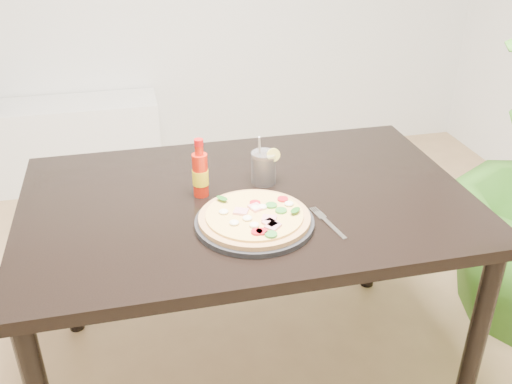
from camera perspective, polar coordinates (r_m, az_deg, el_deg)
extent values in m
cube|color=black|center=(1.80, -0.87, -1.01)|extent=(1.40, 0.90, 0.04)
cylinder|color=black|center=(1.96, 21.10, -13.97)|extent=(0.06, 0.06, 0.71)
cylinder|color=black|center=(2.32, -18.69, -6.16)|extent=(0.06, 0.06, 0.71)
cylinder|color=black|center=(2.50, 11.73, -2.51)|extent=(0.06, 0.06, 0.71)
cylinder|color=black|center=(1.64, -0.16, -3.06)|extent=(0.34, 0.34, 0.02)
cylinder|color=tan|center=(1.63, -0.16, -2.61)|extent=(0.32, 0.32, 0.01)
cylinder|color=#F9E86C|center=(1.63, -0.16, -2.29)|extent=(0.28, 0.28, 0.01)
cube|color=pink|center=(1.60, 1.33, -2.67)|extent=(0.05, 0.05, 0.01)
cube|color=pink|center=(1.65, -0.01, -1.55)|extent=(0.05, 0.05, 0.01)
cube|color=pink|center=(1.63, -1.52, -1.96)|extent=(0.05, 0.05, 0.01)
cube|color=pink|center=(1.56, 1.71, -3.44)|extent=(0.05, 0.05, 0.01)
cube|color=pink|center=(1.58, 1.47, -3.13)|extent=(0.05, 0.05, 0.01)
cylinder|color=red|center=(1.54, 0.09, -4.02)|extent=(0.03, 0.03, 0.01)
cylinder|color=red|center=(1.54, 0.57, -3.98)|extent=(0.03, 0.03, 0.01)
cylinder|color=red|center=(1.67, -0.10, -1.11)|extent=(0.03, 0.03, 0.01)
cylinder|color=red|center=(1.70, 2.69, -0.72)|extent=(0.03, 0.03, 0.01)
cylinder|color=#307E2A|center=(1.64, 2.52, -1.87)|extent=(0.03, 0.03, 0.01)
cylinder|color=#307E2A|center=(1.53, 1.52, -4.27)|extent=(0.03, 0.03, 0.01)
cylinder|color=#307E2A|center=(1.66, 1.53, -1.34)|extent=(0.03, 0.03, 0.01)
ellipsoid|color=white|center=(1.58, -2.20, -3.08)|extent=(0.03, 0.03, 0.01)
ellipsoid|color=white|center=(1.63, -3.26, -1.98)|extent=(0.03, 0.03, 0.01)
ellipsoid|color=white|center=(1.65, 0.62, -1.49)|extent=(0.03, 0.03, 0.01)
ellipsoid|color=white|center=(1.67, 3.33, -1.17)|extent=(0.03, 0.03, 0.01)
ellipsoid|color=white|center=(1.57, -0.17, -3.31)|extent=(0.03, 0.03, 0.01)
ellipsoid|color=white|center=(1.60, -0.87, -2.62)|extent=(0.03, 0.03, 0.01)
ellipsoid|color=white|center=(1.65, -0.10, -1.60)|extent=(0.03, 0.03, 0.01)
ellipsoid|color=#1D6217|center=(1.63, 3.95, -1.81)|extent=(0.04, 0.04, 0.00)
ellipsoid|color=#1D6217|center=(1.69, -3.42, -0.61)|extent=(0.04, 0.05, 0.00)
cylinder|color=red|center=(1.78, -5.59, 1.70)|extent=(0.05, 0.05, 0.14)
cylinder|color=yellow|center=(1.78, -5.58, 1.50)|extent=(0.05, 0.05, 0.05)
cylinder|color=red|center=(1.74, -5.72, 4.20)|extent=(0.03, 0.03, 0.03)
cylinder|color=red|center=(1.73, -5.76, 4.96)|extent=(0.03, 0.03, 0.02)
cylinder|color=black|center=(1.86, 0.78, 2.27)|extent=(0.07, 0.07, 0.09)
cylinder|color=silver|center=(1.85, 0.78, 2.45)|extent=(0.08, 0.08, 0.11)
cylinder|color=#F2E059|center=(1.82, 1.76, 3.71)|extent=(0.04, 0.01, 0.04)
cylinder|color=#B2B2B7|center=(1.85, 0.41, 3.42)|extent=(0.03, 0.06, 0.17)
cube|color=silver|center=(1.64, 7.81, -3.64)|extent=(0.03, 0.12, 0.00)
cube|color=silver|center=(1.70, 6.43, -2.33)|extent=(0.03, 0.04, 0.00)
cube|color=silver|center=(1.72, 5.63, -1.87)|extent=(0.01, 0.03, 0.00)
cube|color=silver|center=(1.72, 5.80, -1.83)|extent=(0.01, 0.03, 0.00)
cube|color=silver|center=(1.72, 5.98, -1.79)|extent=(0.01, 0.03, 0.00)
cube|color=silver|center=(1.72, 6.15, -1.75)|extent=(0.01, 0.03, 0.00)
cube|color=white|center=(3.61, -20.83, 4.35)|extent=(1.40, 0.34, 0.50)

